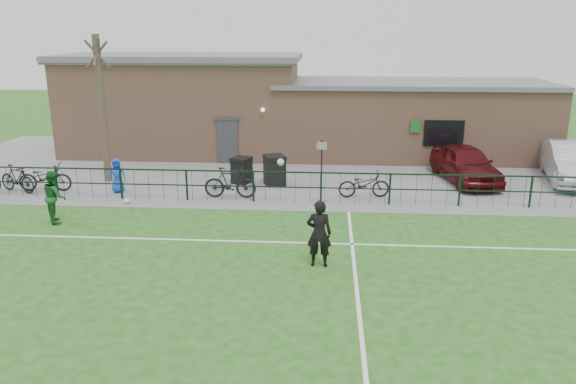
# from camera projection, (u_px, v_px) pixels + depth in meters

# --- Properties ---
(ground) EXTENTS (90.00, 90.00, 0.00)m
(ground) POSITION_uv_depth(u_px,v_px,m) (273.00, 305.00, 13.14)
(ground) COLOR #1F5318
(ground) RESTS_ON ground
(paving_strip) EXTENTS (34.00, 13.00, 0.02)m
(paving_strip) POSITION_uv_depth(u_px,v_px,m) (301.00, 167.00, 26.05)
(paving_strip) COLOR slate
(paving_strip) RESTS_ON ground
(pitch_line_touch) EXTENTS (28.00, 0.10, 0.01)m
(pitch_line_touch) POSITION_uv_depth(u_px,v_px,m) (293.00, 204.00, 20.60)
(pitch_line_touch) COLOR white
(pitch_line_touch) RESTS_ON ground
(pitch_line_mid) EXTENTS (28.00, 0.10, 0.01)m
(pitch_line_mid) POSITION_uv_depth(u_px,v_px,m) (286.00, 242.00, 16.96)
(pitch_line_mid) COLOR white
(pitch_line_mid) RESTS_ON ground
(pitch_line_perp) EXTENTS (0.10, 16.00, 0.01)m
(pitch_line_perp) POSITION_uv_depth(u_px,v_px,m) (359.00, 308.00, 13.00)
(pitch_line_perp) COLOR white
(pitch_line_perp) RESTS_ON ground
(perimeter_fence) EXTENTS (28.00, 0.10, 1.20)m
(perimeter_fence) POSITION_uv_depth(u_px,v_px,m) (294.00, 187.00, 20.62)
(perimeter_fence) COLOR black
(perimeter_fence) RESTS_ON ground
(bare_tree) EXTENTS (0.30, 0.30, 6.00)m
(bare_tree) POSITION_uv_depth(u_px,v_px,m) (102.00, 110.00, 22.88)
(bare_tree) COLOR #443529
(bare_tree) RESTS_ON ground
(wheelie_bin_left) EXTENTS (0.87, 0.92, 0.99)m
(wheelie_bin_left) POSITION_uv_depth(u_px,v_px,m) (242.00, 171.00, 23.27)
(wheelie_bin_left) COLOR black
(wheelie_bin_left) RESTS_ON paving_strip
(wheelie_bin_right) EXTENTS (1.00, 1.06, 1.14)m
(wheelie_bin_right) POSITION_uv_depth(u_px,v_px,m) (275.00, 171.00, 22.98)
(wheelie_bin_right) COLOR black
(wheelie_bin_right) RESTS_ON paving_strip
(sign_post) EXTENTS (0.07, 0.07, 2.00)m
(sign_post) POSITION_uv_depth(u_px,v_px,m) (321.00, 164.00, 22.26)
(sign_post) COLOR black
(sign_post) RESTS_ON paving_strip
(car_maroon) EXTENTS (2.56, 4.74, 1.53)m
(car_maroon) POSITION_uv_depth(u_px,v_px,m) (465.00, 164.00, 23.37)
(car_maroon) COLOR #470C10
(car_maroon) RESTS_ON paving_strip
(car_silver) EXTENTS (2.66, 5.27, 1.66)m
(car_silver) POSITION_uv_depth(u_px,v_px,m) (571.00, 162.00, 23.38)
(car_silver) COLOR #979A9E
(car_silver) RESTS_ON paving_strip
(bicycle_b) EXTENTS (1.87, 1.14, 1.09)m
(bicycle_b) POSITION_uv_depth(u_px,v_px,m) (17.00, 179.00, 21.94)
(bicycle_b) COLOR black
(bicycle_b) RESTS_ON paving_strip
(bicycle_c) EXTENTS (2.12, 0.88, 1.09)m
(bicycle_c) POSITION_uv_depth(u_px,v_px,m) (45.00, 177.00, 22.10)
(bicycle_c) COLOR black
(bicycle_c) RESTS_ON paving_strip
(bicycle_d) EXTENTS (1.98, 0.58, 1.18)m
(bicycle_d) POSITION_uv_depth(u_px,v_px,m) (230.00, 183.00, 21.18)
(bicycle_d) COLOR black
(bicycle_d) RESTS_ON paving_strip
(bicycle_e) EXTENTS (2.00, 0.89, 1.02)m
(bicycle_e) POSITION_uv_depth(u_px,v_px,m) (364.00, 184.00, 21.28)
(bicycle_e) COLOR black
(bicycle_e) RESTS_ON paving_strip
(spectator_child) EXTENTS (0.74, 0.57, 1.35)m
(spectator_child) POSITION_uv_depth(u_px,v_px,m) (117.00, 175.00, 21.89)
(spectator_child) COLOR blue
(spectator_child) RESTS_ON paving_strip
(goalkeeper_kick) EXTENTS (1.71, 2.96, 2.37)m
(goalkeeper_kick) POSITION_uv_depth(u_px,v_px,m) (318.00, 232.00, 15.11)
(goalkeeper_kick) COLOR black
(goalkeeper_kick) RESTS_ON ground
(outfield_player) EXTENTS (1.00, 1.07, 1.75)m
(outfield_player) POSITION_uv_depth(u_px,v_px,m) (55.00, 197.00, 18.56)
(outfield_player) COLOR #185522
(outfield_player) RESTS_ON ground
(ball_ground) EXTENTS (0.23, 0.23, 0.23)m
(ball_ground) POSITION_uv_depth(u_px,v_px,m) (127.00, 201.00, 20.59)
(ball_ground) COLOR white
(ball_ground) RESTS_ON ground
(clubhouse) EXTENTS (24.25, 5.40, 4.96)m
(clubhouse) POSITION_uv_depth(u_px,v_px,m) (287.00, 110.00, 28.35)
(clubhouse) COLOR tan
(clubhouse) RESTS_ON ground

